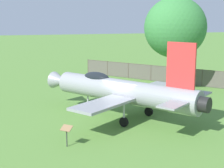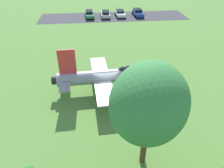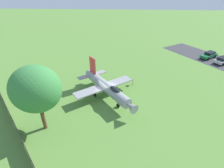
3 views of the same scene
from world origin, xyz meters
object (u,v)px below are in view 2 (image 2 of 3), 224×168
at_px(display_jet, 109,76).
at_px(parked_car_white, 120,13).
at_px(parked_car_green, 89,14).
at_px(info_plaque, 97,60).
at_px(shade_tree, 149,103).
at_px(parked_car_silver, 105,14).
at_px(parked_car_blue, 138,12).

height_order(display_jet, parked_car_white, display_jet).
bearing_deg(parked_car_green, info_plaque, -1.11).
distance_m(shade_tree, parked_car_silver, 38.97).
height_order(display_jet, info_plaque, display_jet).
bearing_deg(shade_tree, parked_car_white, -150.38).
bearing_deg(parked_car_blue, parked_car_silver, -91.55).
relative_size(shade_tree, parked_car_white, 1.92).
height_order(shade_tree, parked_car_green, shade_tree).
distance_m(parked_car_white, parked_car_silver, 3.35).
height_order(parked_car_blue, parked_car_white, parked_car_blue).
xyz_separation_m(shade_tree, parked_car_silver, (-31.85, -21.92, -4.93)).
xyz_separation_m(info_plaque, parked_car_silver, (-20.50, -10.61, -0.10)).
xyz_separation_m(display_jet, parked_car_silver, (-24.66, -14.96, -1.14)).
relative_size(display_jet, parked_car_green, 2.39).
bearing_deg(display_jet, parked_car_silver, 83.73).
relative_size(parked_car_silver, parked_car_green, 1.04).
distance_m(display_jet, parked_car_white, 29.43).
height_order(shade_tree, parked_car_blue, shade_tree).
distance_m(info_plaque, parked_car_white, 23.92).
bearing_deg(parked_car_green, parked_car_blue, 87.12).
relative_size(parked_car_blue, parked_car_silver, 0.92).
bearing_deg(parked_car_white, parked_car_silver, -89.06).
distance_m(info_plaque, parked_car_green, 23.11).
bearing_deg(parked_car_green, display_jet, 0.95).
height_order(shade_tree, parked_car_silver, shade_tree).
bearing_deg(shade_tree, display_jet, -135.89).
relative_size(info_plaque, parked_car_blue, 0.25).
bearing_deg(parked_car_silver, shade_tree, -178.08).
bearing_deg(parked_car_silver, parked_car_green, 88.75).
relative_size(info_plaque, parked_car_silver, 0.23).
relative_size(parked_car_white, parked_car_green, 0.93).
bearing_deg(display_jet, parked_car_green, 90.86).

